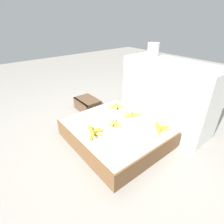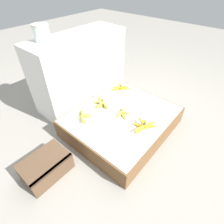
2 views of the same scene
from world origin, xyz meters
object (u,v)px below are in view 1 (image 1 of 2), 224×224
wooden_crate (87,105)px  banana_bunch_front_midleft (93,132)px  foam_tray_white (213,68)px  banana_bunch_back_midright (159,128)px  banana_bunch_middle_midleft (115,124)px  banana_bunch_back_midleft (131,115)px  glass_jar (153,49)px  banana_bunch_back_left (116,107)px

wooden_crate → banana_bunch_front_midleft: bearing=-27.6°
foam_tray_white → banana_bunch_back_midright: bearing=-111.1°
foam_tray_white → banana_bunch_middle_midleft: bearing=-124.6°
wooden_crate → banana_bunch_front_midleft: 0.96m
banana_bunch_back_midleft → glass_jar: 0.90m
glass_jar → banana_bunch_front_midleft: bearing=-79.2°
banana_bunch_middle_midleft → foam_tray_white: size_ratio=0.91×
banana_bunch_front_midleft → banana_bunch_back_left: 0.62m
wooden_crate → banana_bunch_back_midleft: bearing=8.5°
glass_jar → foam_tray_white: (0.79, -0.03, -0.07)m
glass_jar → banana_bunch_back_left: bearing=-97.4°
banana_bunch_middle_midleft → banana_bunch_back_midright: banana_bunch_back_midright is taller
banana_bunch_back_left → glass_jar: 0.89m
banana_bunch_back_left → banana_bunch_back_midleft: 0.28m
banana_bunch_back_midleft → wooden_crate: bearing=-171.5°
wooden_crate → banana_bunch_back_left: banana_bunch_back_left is taller
wooden_crate → foam_tray_white: size_ratio=1.82×
wooden_crate → banana_bunch_back_left: bearing=11.1°
wooden_crate → foam_tray_white: 1.73m
banana_bunch_back_left → glass_jar: glass_jar is taller
banana_bunch_back_midright → glass_jar: (-0.60, 0.51, 0.68)m
wooden_crate → glass_jar: (0.63, 0.67, 0.83)m
banana_bunch_middle_midleft → banana_bunch_back_left: size_ratio=0.92×
banana_bunch_front_midleft → banana_bunch_back_midright: size_ratio=1.17×
banana_bunch_middle_midleft → banana_bunch_back_midleft: 0.29m
banana_bunch_back_midleft → banana_bunch_back_midright: bearing=5.0°
banana_bunch_back_midleft → glass_jar: glass_jar is taller
banana_bunch_back_left → foam_tray_white: (0.86, 0.53, 0.61)m
banana_bunch_middle_midleft → glass_jar: glass_jar is taller
banana_bunch_front_midleft → glass_jar: glass_jar is taller
wooden_crate → banana_bunch_back_midleft: banana_bunch_back_midleft is taller
wooden_crate → glass_jar: bearing=46.9°
wooden_crate → glass_jar: glass_jar is taller
banana_bunch_back_midleft → foam_tray_white: foam_tray_white is taller
foam_tray_white → wooden_crate: bearing=-155.5°
banana_bunch_back_midright → glass_jar: bearing=139.6°
banana_bunch_back_left → foam_tray_white: bearing=31.9°
foam_tray_white → banana_bunch_front_midleft: bearing=-118.0°
banana_bunch_front_midleft → foam_tray_white: 1.37m
banana_bunch_front_midleft → banana_bunch_middle_midleft: bearing=85.6°
banana_bunch_front_midleft → banana_bunch_back_midright: (0.39, 0.60, 0.00)m
banana_bunch_back_midright → banana_bunch_back_left: bearing=-175.7°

